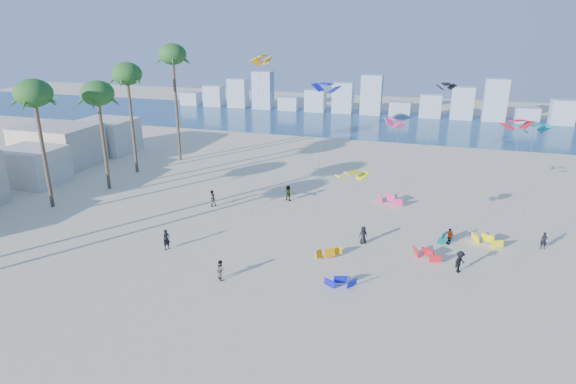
% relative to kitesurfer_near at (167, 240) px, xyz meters
% --- Properties ---
extents(ground, '(220.00, 220.00, 0.00)m').
position_rel_kitesurfer_near_xyz_m(ground, '(6.53, -10.42, -0.93)').
color(ground, beige).
rests_on(ground, ground).
extents(ocean, '(220.00, 220.00, 0.00)m').
position_rel_kitesurfer_near_xyz_m(ocean, '(6.53, 61.58, -0.92)').
color(ocean, navy).
rests_on(ocean, ground).
extents(kitesurfer_near, '(0.73, 0.81, 1.86)m').
position_rel_kitesurfer_near_xyz_m(kitesurfer_near, '(0.00, 0.00, 0.00)').
color(kitesurfer_near, black).
rests_on(kitesurfer_near, ground).
extents(kitesurfer_mid, '(1.00, 0.98, 1.62)m').
position_rel_kitesurfer_near_xyz_m(kitesurfer_mid, '(6.80, -3.44, -0.12)').
color(kitesurfer_mid, gray).
rests_on(kitesurfer_mid, ground).
extents(kitesurfers_far, '(33.61, 12.97, 1.86)m').
position_rel_kitesurfer_near_xyz_m(kitesurfers_far, '(14.26, 9.06, -0.05)').
color(kitesurfers_far, black).
rests_on(kitesurfers_far, ground).
extents(grounded_kites, '(16.04, 21.21, 1.04)m').
position_rel_kitesurfer_near_xyz_m(grounded_kites, '(20.30, 8.54, -0.48)').
color(grounded_kites, '#0C12D0').
rests_on(grounded_kites, ground).
extents(flying_kites, '(34.72, 24.24, 16.44)m').
position_rel_kitesurfer_near_xyz_m(flying_kites, '(18.48, 11.81, 10.74)').
color(flying_kites, '#FFEB0D').
rests_on(flying_kites, ground).
extents(palm_row, '(9.22, 44.80, 16.34)m').
position_rel_kitesurfer_near_xyz_m(palm_row, '(-15.98, 5.75, 11.24)').
color(palm_row, brown).
rests_on(palm_row, ground).
extents(beachfront_buildings, '(11.50, 43.00, 6.00)m').
position_rel_kitesurfer_near_xyz_m(beachfront_buildings, '(-27.16, 10.39, 1.74)').
color(beachfront_buildings, beige).
rests_on(beachfront_buildings, ground).
extents(distant_skyline, '(85.00, 3.00, 8.40)m').
position_rel_kitesurfer_near_xyz_m(distant_skyline, '(5.34, 71.58, 2.16)').
color(distant_skyline, '#9EADBF').
rests_on(distant_skyline, ground).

